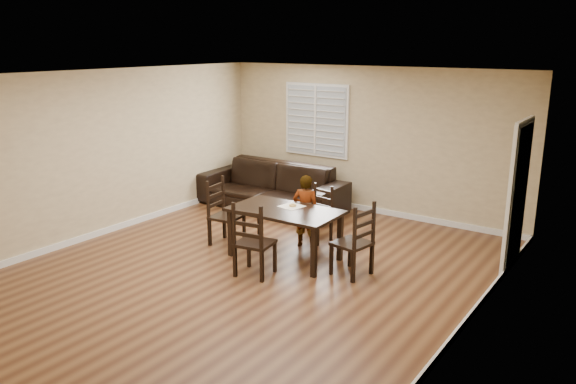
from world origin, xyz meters
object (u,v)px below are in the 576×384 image
at_px(donut, 293,205).
at_px(child, 306,211).
at_px(dining_table, 285,215).
at_px(sofa, 271,186).
at_px(chair_left, 220,214).
at_px(chair_right, 359,244).
at_px(chair_far, 250,244).
at_px(chair_near, 321,215).

bearing_deg(donut, child, 93.90).
distance_m(dining_table, sofa, 2.65).
distance_m(chair_left, chair_right, 2.46).
distance_m(chair_far, donut, 1.08).
bearing_deg(chair_right, sofa, -113.78).
height_order(chair_far, sofa, chair_far).
xyz_separation_m(dining_table, sofa, (-1.73, 1.99, -0.24)).
xyz_separation_m(child, donut, (0.03, -0.40, 0.20)).
bearing_deg(child, donut, 80.04).
relative_size(chair_far, child, 0.92).
xyz_separation_m(dining_table, child, (-0.01, 0.58, -0.09)).
distance_m(chair_near, chair_right, 1.60).
xyz_separation_m(dining_table, donut, (0.02, 0.18, 0.11)).
height_order(dining_table, chair_right, chair_right).
bearing_deg(child, chair_near, -105.27).
height_order(chair_left, donut, chair_left).
bearing_deg(chair_right, chair_far, -44.12).
xyz_separation_m(chair_right, child, (-1.24, 0.58, 0.10)).
distance_m(dining_table, donut, 0.21).
distance_m(chair_near, chair_left, 1.62).
bearing_deg(chair_left, child, -69.53).
relative_size(chair_near, chair_left, 0.86).
bearing_deg(donut, chair_right, -8.61).
height_order(chair_far, child, child).
bearing_deg(chair_far, chair_right, -153.62).
bearing_deg(chair_near, dining_table, -81.36).
bearing_deg(donut, dining_table, -95.30).
relative_size(chair_left, sofa, 0.36).
distance_m(chair_left, donut, 1.30).
relative_size(chair_near, child, 0.78).
xyz_separation_m(chair_near, chair_left, (-1.23, -1.05, 0.07)).
distance_m(child, donut, 0.45).
bearing_deg(sofa, chair_left, -77.30).
relative_size(donut, sofa, 0.04).
relative_size(chair_left, chair_right, 1.00).
bearing_deg(chair_left, donut, -86.54).
bearing_deg(chair_near, sofa, 159.04).
height_order(chair_right, child, child).
bearing_deg(dining_table, donut, 83.66).
relative_size(dining_table, chair_right, 1.55).
height_order(chair_left, sofa, chair_left).
relative_size(chair_far, chair_left, 1.01).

